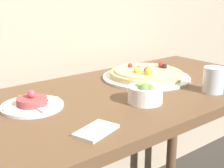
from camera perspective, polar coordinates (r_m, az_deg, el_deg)
The scene contains 6 objects.
dining_table at distance 1.22m, azimuth 2.23°, elevation -6.84°, with size 1.35×0.65×0.80m.
pizza_plate at distance 1.35m, azimuth 6.29°, elevation 1.75°, with size 0.38×0.38×0.06m.
tartare_plate at distance 1.05m, azimuth -14.41°, elevation -3.57°, with size 0.20×0.20×0.06m.
small_bowl at distance 1.06m, azimuth 6.08°, elevation -1.66°, with size 0.12×0.12×0.07m.
drinking_glass at distance 1.22m, azimuth 18.08°, elevation 0.73°, with size 0.08×0.08×0.10m.
napkin at distance 0.85m, azimuth -2.92°, elevation -8.50°, with size 0.14×0.11×0.01m.
Camera 1 is at (-0.73, -0.52, 1.16)m, focal length 50.00 mm.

